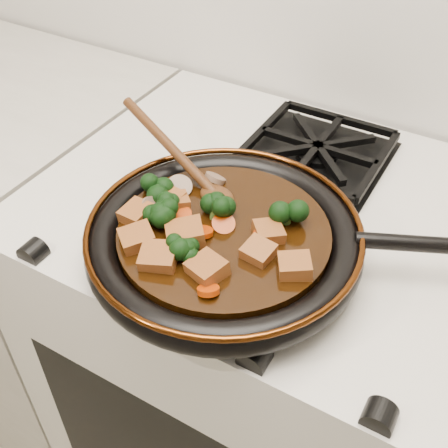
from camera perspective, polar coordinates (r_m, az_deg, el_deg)
The scene contains 30 objects.
stove at distance 1.22m, azimuth 4.34°, elevation -14.37°, with size 0.76×0.60×0.90m, color beige.
burner_grate_front at distance 0.78m, azimuth 1.42°, elevation -2.69°, with size 0.23×0.23×0.03m, color black, non-canonical shape.
burner_grate_back at distance 0.98m, azimuth 9.45°, elevation 7.33°, with size 0.23×0.23×0.03m, color black, non-canonical shape.
skillet at distance 0.75m, azimuth 0.15°, elevation -1.50°, with size 0.47×0.37×0.05m.
braising_sauce at distance 0.75m, azimuth -0.00°, elevation -1.20°, with size 0.28×0.28×0.02m, color black.
tofu_cube_0 at distance 0.70m, azimuth -6.65°, elevation -3.40°, with size 0.04×0.04×0.02m, color brown.
tofu_cube_1 at distance 0.70m, azimuth 3.52°, elevation -2.88°, with size 0.04×0.04×0.02m, color brown.
tofu_cube_2 at distance 0.78m, azimuth -5.00°, elevation 2.17°, with size 0.04×0.03×0.02m, color brown.
tofu_cube_3 at distance 0.72m, azimuth -3.97°, elevation -1.08°, with size 0.04×0.05×0.02m, color brown.
tofu_cube_4 at distance 0.73m, azimuth 4.55°, elevation -0.88°, with size 0.04×0.04×0.02m, color brown.
tofu_cube_5 at distance 0.72m, azimuth -8.80°, elevation -1.52°, with size 0.04×0.04×0.02m, color brown.
tofu_cube_6 at distance 0.68m, azimuth -1.74°, elevation -4.59°, with size 0.04×0.04×0.02m, color brown.
tofu_cube_7 at distance 0.76m, azimuth -8.84°, elevation 1.00°, with size 0.04×0.04×0.02m, color brown.
tofu_cube_8 at distance 0.78m, azimuth -5.46°, elevation 2.44°, with size 0.04×0.03×0.02m, color brown.
tofu_cube_9 at distance 0.69m, azimuth 7.19°, elevation -4.32°, with size 0.04×0.04×0.02m, color brown.
broccoli_floret_0 at distance 0.75m, azimuth -1.01°, elevation 1.34°, with size 0.06×0.06×0.06m, color black, non-canonical shape.
broccoli_floret_1 at distance 0.76m, azimuth -5.53°, elevation 1.29°, with size 0.05×0.05×0.05m, color black, non-canonical shape.
broccoli_floret_2 at distance 0.70m, azimuth -4.14°, elevation -2.70°, with size 0.06×0.06×0.05m, color black, non-canonical shape.
broccoli_floret_3 at distance 0.80m, azimuth -6.85°, elevation 3.45°, with size 0.06×0.06×0.05m, color black, non-canonical shape.
broccoli_floret_4 at distance 0.75m, azimuth 6.42°, elevation 0.82°, with size 0.06×0.06×0.05m, color black, non-canonical shape.
broccoli_floret_5 at distance 0.75m, azimuth -6.65°, elevation 0.94°, with size 0.06×0.06×0.05m, color black, non-canonical shape.
carrot_coin_0 at distance 0.74m, azimuth -0.06°, elevation -0.01°, with size 0.03×0.03×0.01m, color #A82F04.
carrot_coin_1 at distance 0.73m, azimuth -2.19°, elevation -0.81°, with size 0.03×0.03×0.01m, color #A82F04.
carrot_coin_2 at distance 0.73m, azimuth 3.91°, elevation -1.31°, with size 0.03×0.03×0.01m, color #A82F04.
carrot_coin_3 at distance 0.76m, azimuth -4.36°, elevation 0.89°, with size 0.03×0.03×0.01m, color #A82F04.
carrot_coin_4 at distance 0.66m, azimuth -1.60°, elevation -6.75°, with size 0.03×0.03×0.01m, color #A82F04.
mushroom_slice_0 at distance 0.77m, azimuth -7.39°, elevation 1.54°, with size 0.03×0.03×0.01m, color brown.
mushroom_slice_1 at distance 0.82m, azimuth -0.92°, elevation 4.66°, with size 0.03×0.03×0.01m, color brown.
mushroom_slice_2 at distance 0.80m, azimuth -4.56°, elevation 3.76°, with size 0.04×0.04×0.01m, color brown.
wooden_spoon at distance 0.81m, azimuth -3.44°, elevation 5.69°, with size 0.14×0.07×0.22m.
Camera 1 is at (0.26, 1.06, 1.46)m, focal length 45.00 mm.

